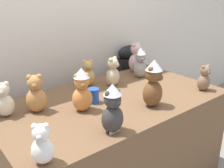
% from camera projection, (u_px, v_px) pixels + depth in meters
% --- Properties ---
extents(wall_back, '(7.00, 0.08, 2.60)m').
position_uv_depth(wall_back, '(61.00, 21.00, 2.34)').
color(wall_back, silver).
rests_on(wall_back, ground_plane).
extents(display_table, '(1.74, 0.97, 0.79)m').
position_uv_depth(display_table, '(112.00, 143.00, 2.12)').
color(display_table, brown).
rests_on(display_table, ground_plane).
extents(instrument_case, '(0.29, 0.14, 1.00)m').
position_uv_depth(instrument_case, '(128.00, 88.00, 2.96)').
color(instrument_case, black).
rests_on(instrument_case, ground_plane).
extents(teddy_bear_blush, '(0.17, 0.15, 0.30)m').
position_uv_depth(teddy_bear_blush, '(136.00, 58.00, 2.57)').
color(teddy_bear_blush, beige).
rests_on(teddy_bear_blush, display_table).
extents(teddy_bear_sand, '(0.16, 0.15, 0.25)m').
position_uv_depth(teddy_bear_sand, '(113.00, 72.00, 2.21)').
color(teddy_bear_sand, '#CCB78E').
rests_on(teddy_bear_sand, display_table).
extents(teddy_bear_caramel, '(0.17, 0.16, 0.27)m').
position_uv_depth(teddy_bear_caramel, '(36.00, 95.00, 1.74)').
color(teddy_bear_caramel, '#B27A42').
rests_on(teddy_bear_caramel, display_table).
extents(teddy_bear_charcoal, '(0.14, 0.12, 0.30)m').
position_uv_depth(teddy_bear_charcoal, '(113.00, 109.00, 1.48)').
color(teddy_bear_charcoal, '#383533').
rests_on(teddy_bear_charcoal, display_table).
extents(teddy_bear_cream, '(0.15, 0.14, 0.24)m').
position_uv_depth(teddy_bear_cream, '(4.00, 100.00, 1.68)').
color(teddy_bear_cream, beige).
rests_on(teddy_bear_cream, display_table).
extents(teddy_bear_honey, '(0.15, 0.14, 0.23)m').
position_uv_depth(teddy_bear_honey, '(88.00, 74.00, 2.21)').
color(teddy_bear_honey, tan).
rests_on(teddy_bear_honey, display_table).
extents(teddy_bear_chestnut, '(0.18, 0.16, 0.34)m').
position_uv_depth(teddy_bear_chestnut, '(153.00, 84.00, 1.81)').
color(teddy_bear_chestnut, brown).
rests_on(teddy_bear_chestnut, display_table).
extents(teddy_bear_snow, '(0.14, 0.14, 0.22)m').
position_uv_depth(teddy_bear_snow, '(42.00, 145.00, 1.23)').
color(teddy_bear_snow, white).
rests_on(teddy_bear_snow, display_table).
extents(teddy_bear_mocha, '(0.13, 0.11, 0.22)m').
position_uv_depth(teddy_bear_mocha, '(204.00, 79.00, 2.11)').
color(teddy_bear_mocha, '#7F6047').
rests_on(teddy_bear_mocha, display_table).
extents(teddy_bear_ginger, '(0.17, 0.16, 0.31)m').
position_uv_depth(teddy_bear_ginger, '(82.00, 90.00, 1.74)').
color(teddy_bear_ginger, '#D17F3D').
rests_on(teddy_bear_ginger, display_table).
extents(teddy_bear_ash, '(0.16, 0.14, 0.28)m').
position_uv_depth(teddy_bear_ash, '(140.00, 63.00, 2.41)').
color(teddy_bear_ash, gray).
rests_on(teddy_bear_ash, display_table).
extents(party_cup_blue, '(0.08, 0.08, 0.11)m').
position_uv_depth(party_cup_blue, '(94.00, 96.00, 1.90)').
color(party_cup_blue, blue).
rests_on(party_cup_blue, display_table).
extents(name_card_front_left, '(0.07, 0.01, 0.05)m').
position_uv_depth(name_card_front_left, '(114.00, 129.00, 1.51)').
color(name_card_front_left, white).
rests_on(name_card_front_left, display_table).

